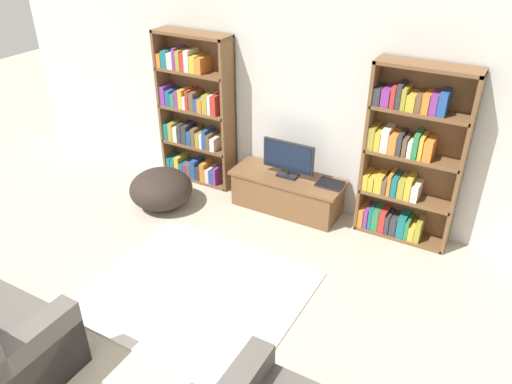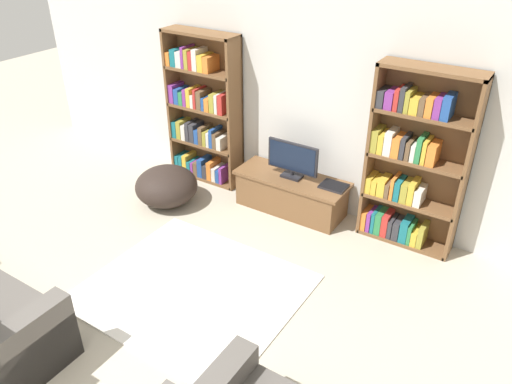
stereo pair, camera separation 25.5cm
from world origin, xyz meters
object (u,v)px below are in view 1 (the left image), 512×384
laptop (330,184)px  beanbag_ottoman (161,189)px  television (288,159)px  bookshelf_left (195,114)px  bookshelf_right (408,159)px  tv_stand (287,192)px

laptop → beanbag_ottoman: size_ratio=0.39×
television → beanbag_ottoman: television is taller
beanbag_ottoman → bookshelf_left: bearing=91.8°
bookshelf_right → television: 1.33m
bookshelf_right → television: size_ratio=3.06×
tv_stand → beanbag_ottoman: bearing=-153.6°
laptop → tv_stand: bearing=-174.6°
tv_stand → laptop: laptop is taller
television → laptop: 0.56m
television → beanbag_ottoman: size_ratio=0.83×
bookshelf_right → tv_stand: bearing=-173.7°
bookshelf_left → bookshelf_right: bearing=0.1°
bookshelf_right → tv_stand: 1.48m
bookshelf_left → laptop: bearing=-2.7°
tv_stand → beanbag_ottoman: size_ratio=1.79×
bookshelf_left → laptop: 1.95m
television → bookshelf_left: bearing=174.3°
laptop → beanbag_ottoman: bearing=-158.9°
bookshelf_right → bookshelf_left: bearing=-179.9°
bookshelf_left → bookshelf_right: size_ratio=1.00×
bookshelf_left → beanbag_ottoman: bookshelf_left is taller
tv_stand → bookshelf_left: bearing=174.2°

